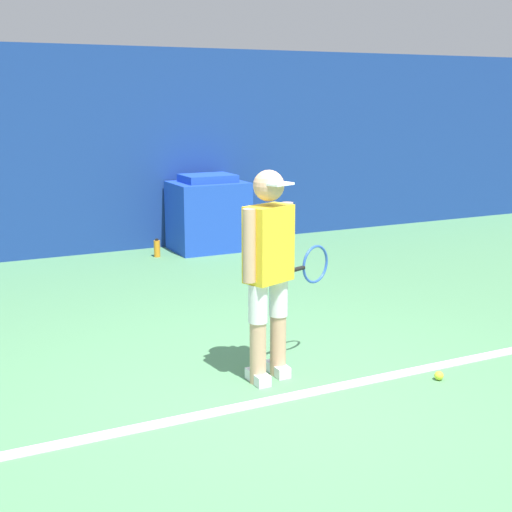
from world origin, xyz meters
TOP-DOWN VIEW (x-y plane):
  - ground_plane at (0.00, 0.00)m, footprint 24.00×24.00m
  - back_wall at (0.00, 5.17)m, footprint 24.00×0.10m
  - court_baseline at (0.00, -0.07)m, footprint 21.60×0.10m
  - tennis_player at (0.11, 0.31)m, footprint 0.88×0.43m
  - tennis_ball at (1.21, -0.28)m, footprint 0.07×0.07m
  - covered_chair at (1.44, 4.69)m, footprint 0.97×0.76m
  - water_bottle at (0.67, 4.56)m, footprint 0.08×0.08m

SIDE VIEW (x-z plane):
  - ground_plane at x=0.00m, z-range 0.00..0.00m
  - court_baseline at x=0.00m, z-range 0.00..0.01m
  - tennis_ball at x=1.21m, z-range 0.00..0.07m
  - water_bottle at x=0.67m, z-range -0.01..0.23m
  - covered_chair at x=1.44m, z-range -0.02..0.99m
  - tennis_player at x=0.11m, z-range 0.08..1.62m
  - back_wall at x=0.00m, z-range 0.00..2.67m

